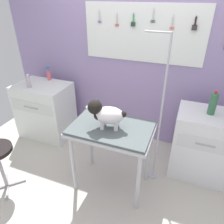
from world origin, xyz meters
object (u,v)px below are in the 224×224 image
cabinet_right (202,145)px  soda_bottle (213,103)px  counter_left (46,110)px  dog (105,114)px  pump_bottle_white (28,82)px  grooming_table (111,135)px  grooming_arm (159,122)px

cabinet_right → soda_bottle: soda_bottle is taller
counter_left → dog: bearing=-26.5°
dog → pump_bottle_white: 1.50m
dog → counter_left: 1.58m
pump_bottle_white → soda_bottle: (2.43, 0.12, 0.05)m
cabinet_right → soda_bottle: size_ratio=3.13×
grooming_table → pump_bottle_white: size_ratio=4.32×
soda_bottle → cabinet_right: bearing=-106.0°
grooming_table → soda_bottle: 1.17m
grooming_arm → dog: size_ratio=4.26×
counter_left → soda_bottle: size_ratio=3.10×
grooming_arm → pump_bottle_white: 1.93m
grooming_table → cabinet_right: bearing=31.9°
dog → cabinet_right: bearing=31.4°
dog → cabinet_right: size_ratio=0.48×
pump_bottle_white → grooming_arm: bearing=-5.6°
dog → counter_left: dog is taller
grooming_arm → cabinet_right: 0.71m
grooming_table → cabinet_right: cabinet_right is taller
grooming_arm → cabinet_right: size_ratio=2.03×
dog → grooming_table: bearing=23.2°
cabinet_right → pump_bottle_white: size_ratio=4.31×
counter_left → soda_bottle: 2.41m
grooming_arm → soda_bottle: (0.52, 0.30, 0.17)m
grooming_arm → soda_bottle: grooming_arm is taller
dog → counter_left: size_ratio=0.48×
soda_bottle → grooming_arm: bearing=-149.4°
grooming_arm → dog: 0.63m
grooming_arm → dog: bearing=-147.1°
counter_left → cabinet_right: cabinet_right is taller
grooming_table → dog: bearing=-156.8°
dog → counter_left: (-1.31, 0.66, -0.57)m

